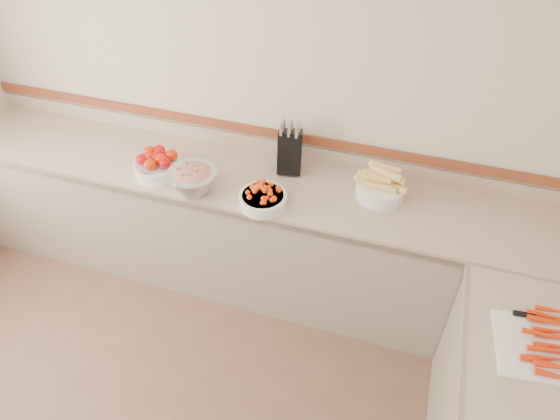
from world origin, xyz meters
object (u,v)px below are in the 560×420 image
(cherry_tomato_bowl, at_px, (263,197))
(corn_bowl, at_px, (380,186))
(cutting_board, at_px, (549,345))
(knife_block, at_px, (290,151))
(rhubarb_bowl, at_px, (193,179))
(tomato_bowl, at_px, (157,164))

(cherry_tomato_bowl, height_order, corn_bowl, corn_bowl)
(cutting_board, bearing_deg, knife_block, 148.25)
(corn_bowl, distance_m, cutting_board, 1.19)
(corn_bowl, bearing_deg, rhubarb_bowl, -164.92)
(rhubarb_bowl, bearing_deg, corn_bowl, 15.08)
(corn_bowl, distance_m, rhubarb_bowl, 1.10)
(rhubarb_bowl, bearing_deg, knife_block, 37.86)
(tomato_bowl, distance_m, corn_bowl, 1.37)
(knife_block, xyz_separation_m, rhubarb_bowl, (-0.48, -0.37, -0.06))
(tomato_bowl, xyz_separation_m, corn_bowl, (1.35, 0.19, 0.01))
(tomato_bowl, xyz_separation_m, cherry_tomato_bowl, (0.72, -0.09, -0.02))
(knife_block, bearing_deg, cherry_tomato_bowl, -97.71)
(knife_block, relative_size, tomato_bowl, 1.18)
(cherry_tomato_bowl, xyz_separation_m, corn_bowl, (0.63, 0.28, 0.02))
(cherry_tomato_bowl, xyz_separation_m, rhubarb_bowl, (-0.43, -0.01, 0.04))
(knife_block, distance_m, cutting_board, 1.71)
(cherry_tomato_bowl, height_order, rhubarb_bowl, rhubarb_bowl)
(cherry_tomato_bowl, distance_m, cutting_board, 1.59)
(cutting_board, bearing_deg, corn_bowl, 137.07)
(tomato_bowl, xyz_separation_m, rhubarb_bowl, (0.29, -0.10, 0.02))
(knife_block, bearing_deg, tomato_bowl, -160.39)
(knife_block, distance_m, corn_bowl, 0.59)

